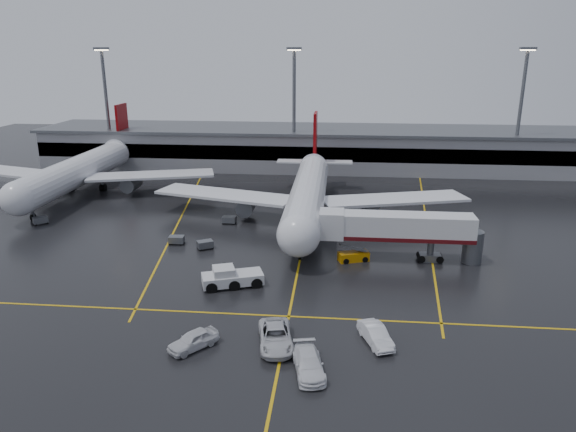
# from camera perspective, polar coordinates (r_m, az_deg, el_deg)

# --- Properties ---
(ground) EXTENTS (220.00, 220.00, 0.00)m
(ground) POSITION_cam_1_polar(r_m,az_deg,el_deg) (72.85, 1.72, -2.58)
(ground) COLOR black
(ground) RESTS_ON ground
(apron_line_centre) EXTENTS (0.25, 90.00, 0.02)m
(apron_line_centre) POSITION_cam_1_polar(r_m,az_deg,el_deg) (72.85, 1.72, -2.57)
(apron_line_centre) COLOR gold
(apron_line_centre) RESTS_ON ground
(apron_line_stop) EXTENTS (60.00, 0.25, 0.02)m
(apron_line_stop) POSITION_cam_1_polar(r_m,az_deg,el_deg) (52.77, 0.08, -10.73)
(apron_line_stop) COLOR gold
(apron_line_stop) RESTS_ON ground
(apron_line_left) EXTENTS (9.99, 69.35, 0.02)m
(apron_line_left) POSITION_cam_1_polar(r_m,az_deg,el_deg) (85.73, -11.28, 0.19)
(apron_line_left) COLOR gold
(apron_line_left) RESTS_ON ground
(apron_line_right) EXTENTS (7.57, 69.64, 0.02)m
(apron_line_right) POSITION_cam_1_polar(r_m,az_deg,el_deg) (83.30, 14.65, -0.55)
(apron_line_right) COLOR gold
(apron_line_right) RESTS_ON ground
(terminal) EXTENTS (122.00, 19.00, 8.60)m
(terminal) POSITION_cam_1_polar(r_m,az_deg,el_deg) (118.14, 3.32, 7.36)
(terminal) COLOR gray
(terminal) RESTS_ON ground
(light_mast_left) EXTENTS (3.00, 1.20, 25.45)m
(light_mast_left) POSITION_cam_1_polar(r_m,az_deg,el_deg) (121.32, -18.94, 11.58)
(light_mast_left) COLOR #595B60
(light_mast_left) RESTS_ON ground
(light_mast_mid) EXTENTS (3.00, 1.20, 25.45)m
(light_mast_mid) POSITION_cam_1_polar(r_m,az_deg,el_deg) (111.21, 0.66, 12.04)
(light_mast_mid) COLOR #595B60
(light_mast_mid) RESTS_ON ground
(light_mast_right) EXTENTS (3.00, 1.20, 25.45)m
(light_mast_right) POSITION_cam_1_polar(r_m,az_deg,el_deg) (116.38, 23.75, 10.85)
(light_mast_right) COLOR #595B60
(light_mast_right) RESTS_ON ground
(main_airliner) EXTENTS (48.80, 45.60, 14.10)m
(main_airliner) POSITION_cam_1_polar(r_m,az_deg,el_deg) (80.83, 2.21, 2.57)
(main_airliner) COLOR silver
(main_airliner) RESTS_ON ground
(second_airliner) EXTENTS (48.80, 45.60, 14.10)m
(second_airliner) POSITION_cam_1_polar(r_m,az_deg,el_deg) (103.37, -21.37, 4.67)
(second_airliner) COLOR silver
(second_airliner) RESTS_ON ground
(jet_bridge) EXTENTS (19.90, 3.40, 6.05)m
(jet_bridge) POSITION_cam_1_polar(r_m,az_deg,el_deg) (66.18, 11.71, -1.44)
(jet_bridge) COLOR silver
(jet_bridge) RESTS_ON ground
(pushback_tractor) EXTENTS (7.13, 4.73, 2.37)m
(pushback_tractor) POSITION_cam_1_polar(r_m,az_deg,el_deg) (59.04, -6.17, -6.64)
(pushback_tractor) COLOR silver
(pushback_tractor) RESTS_ON ground
(belt_loader) EXTENTS (4.02, 2.72, 2.35)m
(belt_loader) POSITION_cam_1_polar(r_m,az_deg,el_deg) (66.07, 7.05, -4.32)
(belt_loader) COLOR #C37805
(belt_loader) RESTS_ON ground
(service_van_a) EXTENTS (3.92, 6.59, 1.72)m
(service_van_a) POSITION_cam_1_polar(r_m,az_deg,el_deg) (47.74, -1.33, -12.84)
(service_van_a) COLOR silver
(service_van_a) RESTS_ON ground
(service_van_b) EXTENTS (3.31, 5.80, 1.58)m
(service_van_b) POSITION_cam_1_polar(r_m,az_deg,el_deg) (44.32, 2.24, -15.57)
(service_van_b) COLOR white
(service_van_b) RESTS_ON ground
(service_van_c) EXTENTS (3.27, 5.14, 1.60)m
(service_van_c) POSITION_cam_1_polar(r_m,az_deg,el_deg) (48.74, 9.39, -12.49)
(service_van_c) COLOR white
(service_van_c) RESTS_ON ground
(service_van_d) EXTENTS (4.48, 4.74, 1.59)m
(service_van_d) POSITION_cam_1_polar(r_m,az_deg,el_deg) (48.08, -10.14, -12.99)
(service_van_d) COLOR silver
(service_van_d) RESTS_ON ground
(baggage_cart_a) EXTENTS (2.38, 2.13, 1.12)m
(baggage_cart_a) POSITION_cam_1_polar(r_m,az_deg,el_deg) (70.24, -8.90, -3.02)
(baggage_cart_a) COLOR #595B60
(baggage_cart_a) RESTS_ON ground
(baggage_cart_b) EXTENTS (2.07, 1.42, 1.12)m
(baggage_cart_b) POSITION_cam_1_polar(r_m,az_deg,el_deg) (72.66, -11.89, -2.49)
(baggage_cart_b) COLOR #595B60
(baggage_cart_b) RESTS_ON ground
(baggage_cart_c) EXTENTS (2.05, 1.37, 1.12)m
(baggage_cart_c) POSITION_cam_1_polar(r_m,az_deg,el_deg) (79.92, -6.34, -0.38)
(baggage_cart_c) COLOR #595B60
(baggage_cart_c) RESTS_ON ground
(baggage_cart_d) EXTENTS (2.13, 1.51, 1.12)m
(baggage_cart_d) POSITION_cam_1_polar(r_m,az_deg,el_deg) (98.09, -26.36, 1.24)
(baggage_cart_d) COLOR #595B60
(baggage_cart_d) RESTS_ON ground
(baggage_cart_e) EXTENTS (2.36, 2.31, 1.12)m
(baggage_cart_e) POSITION_cam_1_polar(r_m,az_deg,el_deg) (87.42, -25.09, -0.40)
(baggage_cart_e) COLOR #595B60
(baggage_cart_e) RESTS_ON ground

